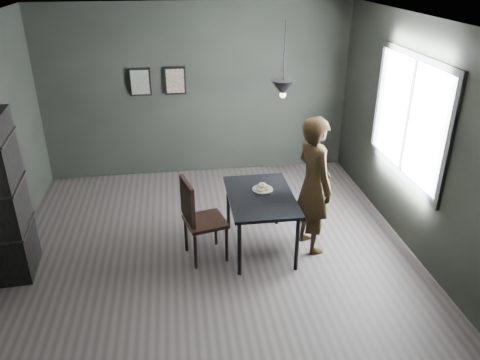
{
  "coord_description": "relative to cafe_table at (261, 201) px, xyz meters",
  "views": [
    {
      "loc": [
        -0.37,
        -5.0,
        3.4
      ],
      "look_at": [
        0.35,
        0.05,
        0.95
      ],
      "focal_mm": 35.0,
      "sensor_mm": 36.0,
      "label": 1
    }
  ],
  "objects": [
    {
      "name": "framed_print_left",
      "position": [
        -1.5,
        2.47,
        0.93
      ],
      "size": [
        0.34,
        0.04,
        0.44
      ],
      "color": "black",
      "rests_on": "ground"
    },
    {
      "name": "wood_chair",
      "position": [
        -0.79,
        -0.13,
        -0.06
      ],
      "size": [
        0.56,
        0.56,
        1.07
      ],
      "rotation": [
        0.0,
        0.0,
        0.25
      ],
      "color": "black",
      "rests_on": "ground"
    },
    {
      "name": "framed_print_right",
      "position": [
        -0.95,
        2.47,
        0.93
      ],
      "size": [
        0.34,
        0.04,
        0.44
      ],
      "color": "black",
      "rests_on": "ground"
    },
    {
      "name": "back_wall",
      "position": [
        -0.6,
        2.5,
        0.73
      ],
      "size": [
        5.0,
        0.1,
        2.8
      ],
      "primitive_type": "cube",
      "color": "black",
      "rests_on": "ground"
    },
    {
      "name": "ground",
      "position": [
        -0.6,
        0.0,
        -0.67
      ],
      "size": [
        5.0,
        5.0,
        0.0
      ],
      "primitive_type": "plane",
      "color": "#36312F",
      "rests_on": "ground"
    },
    {
      "name": "ceiling",
      "position": [
        -0.6,
        0.0,
        2.13
      ],
      "size": [
        5.0,
        5.0,
        0.02
      ],
      "color": "silver",
      "rests_on": "ground"
    },
    {
      "name": "donut_pile",
      "position": [
        0.04,
        0.13,
        0.12
      ],
      "size": [
        0.19,
        0.19,
        0.08
      ],
      "rotation": [
        0.0,
        0.0,
        -0.25
      ],
      "color": "beige",
      "rests_on": "white_plate"
    },
    {
      "name": "shelf_unit",
      "position": [
        -2.92,
        -0.09,
        0.3
      ],
      "size": [
        0.41,
        0.67,
        1.95
      ],
      "primitive_type": "cube",
      "rotation": [
        0.0,
        0.0,
        0.07
      ],
      "color": "black",
      "rests_on": "ground"
    },
    {
      "name": "cafe_table",
      "position": [
        0.0,
        0.0,
        0.0
      ],
      "size": [
        0.8,
        1.2,
        0.75
      ],
      "color": "black",
      "rests_on": "ground"
    },
    {
      "name": "woman",
      "position": [
        0.64,
        -0.07,
        0.21
      ],
      "size": [
        0.57,
        0.73,
        1.76
      ],
      "primitive_type": "imported",
      "rotation": [
        0.0,
        0.0,
        1.82
      ],
      "color": "black",
      "rests_on": "ground"
    },
    {
      "name": "white_plate",
      "position": [
        0.04,
        0.13,
        0.08
      ],
      "size": [
        0.23,
        0.23,
        0.01
      ],
      "primitive_type": "cylinder",
      "color": "silver",
      "rests_on": "cafe_table"
    },
    {
      "name": "pendant_lamp",
      "position": [
        0.25,
        0.1,
        1.38
      ],
      "size": [
        0.28,
        0.28,
        0.86
      ],
      "color": "black",
      "rests_on": "ground"
    },
    {
      "name": "window_assembly",
      "position": [
        1.87,
        0.2,
        0.93
      ],
      "size": [
        0.04,
        1.96,
        1.56
      ],
      "color": "white",
      "rests_on": "ground"
    }
  ]
}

